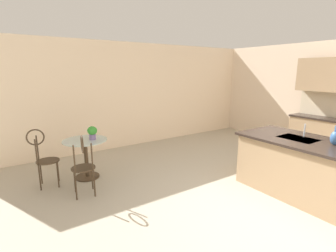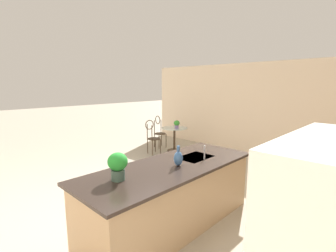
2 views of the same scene
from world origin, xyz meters
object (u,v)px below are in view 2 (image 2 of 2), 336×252
at_px(chair_by_island, 152,135).
at_px(vase_on_counter, 178,158).
at_px(potted_plant_counter_far, 118,164).
at_px(bistro_table, 174,137).
at_px(chair_near_window, 159,130).
at_px(potted_plant_on_table, 177,124).

bearing_deg(chair_by_island, vase_on_counter, 53.23).
relative_size(chair_by_island, potted_plant_counter_far, 3.06).
height_order(potted_plant_counter_far, vase_on_counter, potted_plant_counter_far).
bearing_deg(bistro_table, chair_by_island, -18.82).
xyz_separation_m(bistro_table, chair_near_window, (-0.03, -0.71, 0.13)).
distance_m(potted_plant_on_table, vase_on_counter, 3.97).
xyz_separation_m(chair_near_window, chair_by_island, (0.74, 0.47, 0.00)).
bearing_deg(vase_on_counter, chair_near_window, -130.65).
xyz_separation_m(chair_near_window, potted_plant_on_table, (0.07, 0.84, 0.31)).
bearing_deg(vase_on_counter, potted_plant_on_table, -137.77).
relative_size(bistro_table, potted_plant_counter_far, 2.35).
relative_size(chair_near_window, potted_plant_counter_far, 3.06).
relative_size(bistro_table, chair_by_island, 0.77).
bearing_deg(potted_plant_counter_far, bistro_table, -145.89).
height_order(chair_near_window, vase_on_counter, vase_on_counter).
distance_m(bistro_table, potted_plant_on_table, 0.46).
bearing_deg(chair_by_island, chair_near_window, -147.78).
relative_size(bistro_table, potted_plant_on_table, 3.22).
relative_size(potted_plant_counter_far, vase_on_counter, 1.18).
height_order(bistro_table, chair_by_island, chair_by_island).
height_order(bistro_table, potted_plant_on_table, potted_plant_on_table).
bearing_deg(potted_plant_on_table, potted_plant_counter_far, 33.03).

